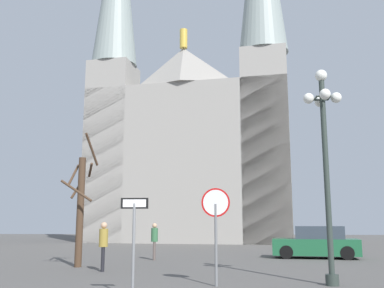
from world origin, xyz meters
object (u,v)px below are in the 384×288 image
cathedral (191,126)px  bare_tree (80,206)px  one_way_arrow_sign (134,234)px  street_lamp (325,147)px  parked_car_near_green (316,243)px  pedestrian_standing (154,238)px  stop_sign (216,216)px  pedestrian_walking (103,241)px

cathedral → bare_tree: cathedral is taller
one_way_arrow_sign → street_lamp: (4.96, 2.68, 2.40)m
one_way_arrow_sign → parked_car_near_green: size_ratio=0.53×
pedestrian_standing → parked_car_near_green: bearing=13.4°
cathedral → stop_sign: (3.51, -28.67, -9.03)m
street_lamp → cathedral: bearing=103.3°
cathedral → street_lamp: 29.85m
parked_car_near_green → pedestrian_standing: 7.97m
bare_tree → street_lamp: bearing=-26.4°
cathedral → parked_car_near_green: cathedral is taller
pedestrian_standing → stop_sign: bearing=-68.8°
bare_tree → parked_car_near_green: bearing=28.3°
one_way_arrow_sign → parked_car_near_green: 13.98m
bare_tree → pedestrian_standing: bare_tree is taller
bare_tree → pedestrian_standing: (2.36, 3.60, -1.35)m
cathedral → bare_tree: bearing=-95.0°
one_way_arrow_sign → bare_tree: bearing=118.5°
stop_sign → one_way_arrow_sign: 2.90m
stop_sign → pedestrian_walking: stop_sign is taller
stop_sign → street_lamp: size_ratio=0.43×
pedestrian_standing → one_way_arrow_sign: bearing=-82.2°
street_lamp → bare_tree: street_lamp is taller
stop_sign → pedestrian_standing: size_ratio=1.57×
one_way_arrow_sign → street_lamp: 6.12m
cathedral → pedestrian_standing: size_ratio=22.07×
stop_sign → parked_car_near_green: stop_sign is taller
pedestrian_standing → pedestrian_walking: bearing=-100.4°
bare_tree → parked_car_near_green: 11.59m
stop_sign → bare_tree: (-5.61, 4.79, 0.50)m
street_lamp → pedestrian_standing: bearing=128.9°
one_way_arrow_sign → pedestrian_walking: bearing=113.2°
cathedral → stop_sign: 30.26m
pedestrian_walking → cathedral: bearing=88.5°
stop_sign → pedestrian_standing: 9.04m
parked_car_near_green → street_lamp: bearing=-97.8°
pedestrian_walking → one_way_arrow_sign: bearing=-66.8°
cathedral → pedestrian_standing: 22.56m
stop_sign → pedestrian_walking: bearing=141.5°
bare_tree → parked_car_near_green: (10.10, 5.44, -1.65)m
cathedral → street_lamp: (6.67, -28.23, -7.05)m
pedestrian_walking → pedestrian_standing: pedestrian_walking is taller
stop_sign → pedestrian_walking: size_ratio=1.54×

